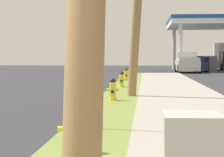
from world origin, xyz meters
The scene contains 9 objects.
fire_hydrant_nearest centered at (0.54, 3.71, 0.45)m, with size 0.42×0.38×0.74m.
fire_hydrant_second centered at (0.59, 12.64, 0.45)m, with size 0.42×0.38×0.74m.
fire_hydrant_third centered at (0.54, 19.71, 0.45)m, with size 0.42×0.37×0.74m.
fire_hydrant_fourth centered at (0.52, 26.29, 0.45)m, with size 0.42×0.37×0.74m.
fire_hydrant_fifth centered at (0.52, 34.32, 0.45)m, with size 0.42×0.38×0.74m.
street_sign_post centered at (0.80, 6.13, 1.63)m, with size 0.05×0.36×2.12m.
car_teal_by_near_pump centered at (7.42, 57.74, 0.72)m, with size 2.19×4.61×1.57m.
car_navy_by_far_pump centered at (7.33, 47.24, 0.72)m, with size 2.00×4.53×1.57m.
truck_silver_on_apron centered at (5.65, 44.20, 0.91)m, with size 2.14×5.41×1.97m.
Camera 1 is at (1.68, -3.87, 1.59)m, focal length 80.12 mm.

